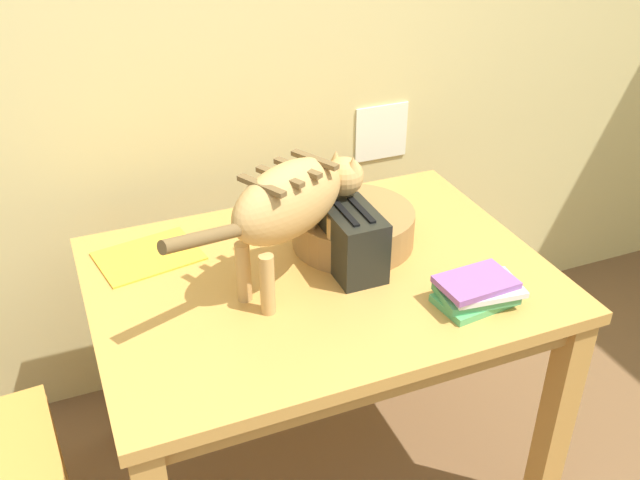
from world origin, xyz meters
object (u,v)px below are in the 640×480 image
(magazine, at_px, (148,256))
(cat, at_px, (293,202))
(toaster, at_px, (352,241))
(saucer_bowl, at_px, (343,246))
(book_stack, at_px, (477,291))
(coffee_mug, at_px, (344,226))
(wicker_basket, at_px, (353,227))
(dining_table, at_px, (320,302))

(magazine, bearing_deg, cat, -48.71)
(magazine, relative_size, toaster, 1.31)
(saucer_bowl, relative_size, book_stack, 0.96)
(coffee_mug, bearing_deg, wicker_basket, 36.29)
(coffee_mug, height_order, book_stack, coffee_mug)
(dining_table, relative_size, magazine, 4.46)
(wicker_basket, bearing_deg, coffee_mug, -143.71)
(coffee_mug, distance_m, magazine, 0.54)
(magazine, bearing_deg, saucer_bowl, -29.16)
(dining_table, distance_m, cat, 0.33)
(saucer_bowl, relative_size, magazine, 0.76)
(dining_table, relative_size, wicker_basket, 3.48)
(cat, distance_m, magazine, 0.47)
(cat, xyz_separation_m, saucer_bowl, (0.17, 0.09, -0.21))
(dining_table, height_order, magazine, magazine)
(cat, distance_m, coffee_mug, 0.25)
(book_stack, bearing_deg, saucer_bowl, 120.47)
(dining_table, height_order, wicker_basket, wicker_basket)
(saucer_bowl, relative_size, wicker_basket, 0.60)
(toaster, bearing_deg, magazine, 151.55)
(coffee_mug, xyz_separation_m, toaster, (-0.02, -0.09, 0.01))
(saucer_bowl, bearing_deg, toaster, -98.60)
(dining_table, distance_m, saucer_bowl, 0.17)
(saucer_bowl, xyz_separation_m, coffee_mug, (0.00, 0.00, 0.06))
(magazine, height_order, wicker_basket, wicker_basket)
(coffee_mug, height_order, wicker_basket, coffee_mug)
(book_stack, distance_m, wicker_basket, 0.41)
(dining_table, relative_size, saucer_bowl, 5.84)
(saucer_bowl, distance_m, book_stack, 0.40)
(cat, bearing_deg, book_stack, 28.72)
(saucer_bowl, bearing_deg, book_stack, -59.53)
(saucer_bowl, distance_m, magazine, 0.53)
(magazine, bearing_deg, dining_table, -41.97)
(dining_table, distance_m, toaster, 0.20)
(saucer_bowl, distance_m, coffee_mug, 0.06)
(cat, relative_size, magazine, 2.21)
(cat, xyz_separation_m, magazine, (-0.32, 0.26, -0.23))
(cat, height_order, toaster, cat)
(magazine, height_order, book_stack, book_stack)
(cat, height_order, coffee_mug, cat)
(coffee_mug, distance_m, book_stack, 0.40)
(saucer_bowl, xyz_separation_m, book_stack, (0.20, -0.34, 0.02))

